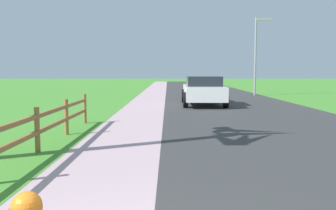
% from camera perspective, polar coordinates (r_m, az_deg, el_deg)
% --- Properties ---
extents(ground_plane, '(120.00, 120.00, 0.00)m').
position_cam_1_polar(ground_plane, '(26.87, -0.19, 1.62)').
color(ground_plane, '#468C2F').
extents(road_asphalt, '(7.00, 66.00, 0.01)m').
position_cam_1_polar(road_asphalt, '(29.06, 6.76, 1.87)').
color(road_asphalt, '#363636').
rests_on(road_asphalt, ground).
extents(curb_concrete, '(6.00, 66.00, 0.01)m').
position_cam_1_polar(curb_concrete, '(29.04, -6.10, 1.87)').
color(curb_concrete, '#BB9DA4').
rests_on(curb_concrete, ground).
extents(grass_verge, '(5.00, 66.00, 0.00)m').
position_cam_1_polar(grass_verge, '(29.24, -9.02, 1.86)').
color(grass_verge, '#468C2F').
rests_on(grass_verge, ground).
extents(rail_fence, '(0.11, 11.14, 0.98)m').
position_cam_1_polar(rail_fence, '(7.16, -22.71, -4.45)').
color(rail_fence, olive).
rests_on(rail_fence, ground).
extents(parked_suv_white, '(2.18, 4.83, 1.48)m').
position_cam_1_polar(parked_suv_white, '(18.79, 5.72, 2.34)').
color(parked_suv_white, white).
rests_on(parked_suv_white, ground).
extents(street_lamp, '(1.17, 0.20, 5.57)m').
position_cam_1_polar(street_lamp, '(27.01, 14.01, 8.62)').
color(street_lamp, gray).
rests_on(street_lamp, ground).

